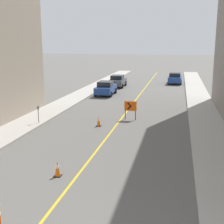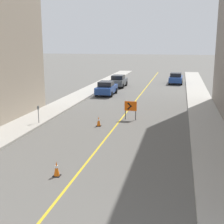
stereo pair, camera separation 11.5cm
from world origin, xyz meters
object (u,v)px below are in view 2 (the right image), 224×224
at_px(parked_car_curb_near, 106,88).
at_px(parked_car_curb_mid, 118,81).
at_px(arrow_barricade_primary, 131,107).
at_px(parking_meter_near_curb, 38,111).
at_px(traffic_cone_second, 57,169).
at_px(parked_car_curb_far, 176,78).
at_px(traffic_cone_third, 99,121).

distance_m(parked_car_curb_near, parked_car_curb_mid, 6.78).
relative_size(arrow_barricade_primary, parking_meter_near_curb, 1.15).
distance_m(traffic_cone_second, parking_meter_near_curb, 9.38).
bearing_deg(parked_car_curb_near, traffic_cone_second, -83.28).
relative_size(traffic_cone_second, parked_car_curb_near, 0.16).
distance_m(parked_car_curb_far, parking_meter_near_curb, 27.20).
height_order(traffic_cone_third, parked_car_curb_far, parked_car_curb_far).
distance_m(traffic_cone_third, parking_meter_near_curb, 4.47).
height_order(traffic_cone_second, parked_car_curb_mid, parked_car_curb_mid).
relative_size(traffic_cone_second, arrow_barricade_primary, 0.49).
distance_m(traffic_cone_third, arrow_barricade_primary, 3.14).
bearing_deg(parked_car_curb_far, parking_meter_near_curb, -108.56).
xyz_separation_m(arrow_barricade_primary, parking_meter_near_curb, (-6.30, -3.00, 0.05)).
bearing_deg(parked_car_curb_mid, traffic_cone_third, -82.54).
height_order(parked_car_curb_near, parking_meter_near_curb, parked_car_curb_near).
height_order(traffic_cone_third, parked_car_curb_near, parked_car_curb_near).
relative_size(parked_car_curb_mid, parking_meter_near_curb, 3.40).
bearing_deg(parked_car_curb_near, parked_car_curb_mid, 88.84).
height_order(traffic_cone_second, traffic_cone_third, traffic_cone_third).
bearing_deg(arrow_barricade_primary, traffic_cone_third, -129.88).
bearing_deg(traffic_cone_third, parked_car_curb_far, 78.78).
bearing_deg(parked_car_curb_far, traffic_cone_third, -99.76).
relative_size(traffic_cone_second, parked_car_curb_far, 0.16).
distance_m(parked_car_curb_near, parking_meter_near_curb, 13.94).
xyz_separation_m(traffic_cone_second, traffic_cone_third, (-0.34, 8.71, 0.01)).
bearing_deg(parking_meter_near_curb, parked_car_curb_far, 69.98).
bearing_deg(parked_car_curb_far, parked_car_curb_near, -121.21).
relative_size(traffic_cone_third, parked_car_curb_mid, 0.17).
relative_size(traffic_cone_third, arrow_barricade_primary, 0.50).
distance_m(traffic_cone_second, traffic_cone_third, 8.71).
xyz_separation_m(traffic_cone_third, arrow_barricade_primary, (1.94, 2.38, 0.66)).
bearing_deg(parked_car_curb_mid, traffic_cone_second, -84.06).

